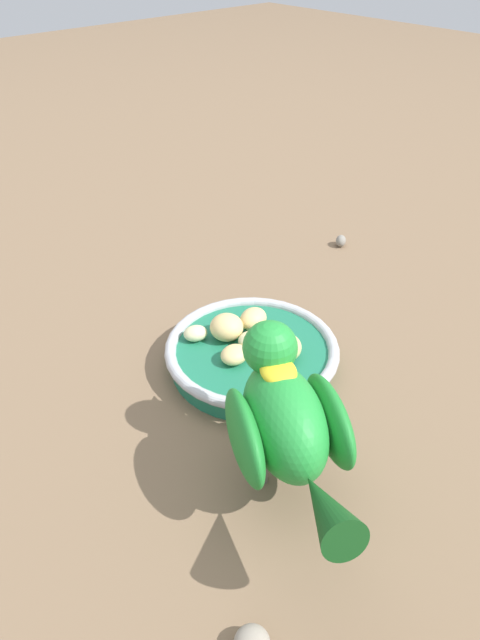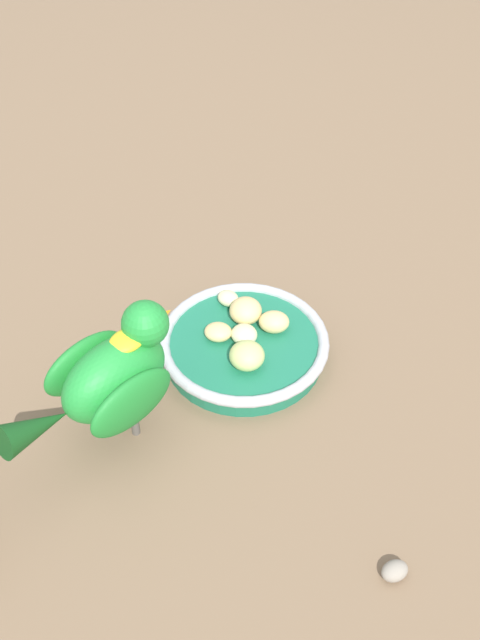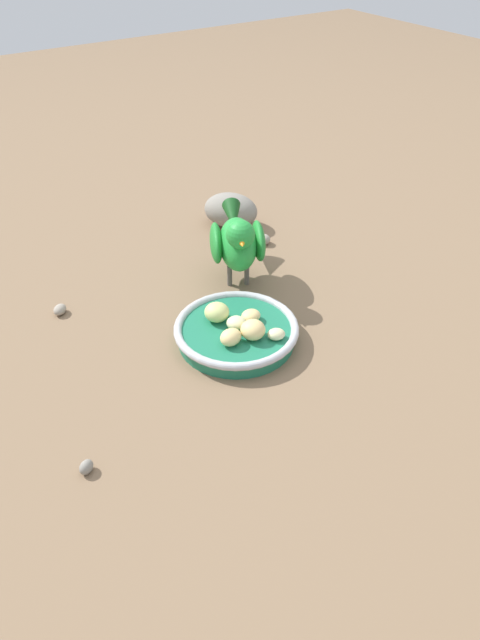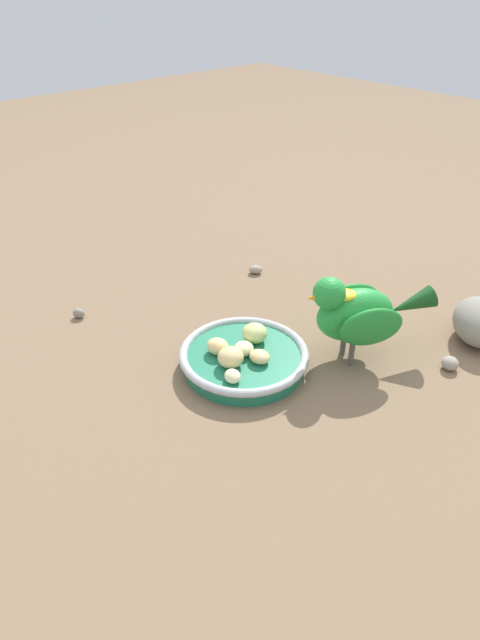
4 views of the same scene
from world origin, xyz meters
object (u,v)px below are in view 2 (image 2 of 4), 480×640
object	(u,v)px
feeding_bowl	(244,346)
parrot	(111,376)
apple_piece_0	(246,311)
apple_piece_1	(244,334)
apple_piece_4	(274,322)
apple_piece_5	(228,298)
apple_piece_2	(246,355)
apple_piece_3	(218,332)
pebble_2	(395,571)

from	to	relation	value
feeding_bowl	parrot	size ratio (longest dim) A/B	0.99
apple_piece_0	apple_piece_1	size ratio (longest dim) A/B	1.24
apple_piece_4	apple_piece_0	bearing A→B (deg)	170.60
apple_piece_0	apple_piece_5	world-z (taller)	apple_piece_0
apple_piece_2	apple_piece_5	world-z (taller)	apple_piece_2
feeding_bowl	apple_piece_5	bearing A→B (deg)	123.23
apple_piece_3	apple_piece_4	distance (m)	0.06
pebble_2	apple_piece_2	bearing A→B (deg)	135.98
apple_piece_5	parrot	world-z (taller)	parrot
apple_piece_2	parrot	xyz separation A→B (m)	(-0.10, -0.10, 0.04)
apple_piece_2	pebble_2	xyz separation A→B (m)	(0.19, -0.18, -0.03)
apple_piece_4	apple_piece_5	world-z (taller)	apple_piece_4
feeding_bowl	apple_piece_5	size ratio (longest dim) A/B	7.21
apple_piece_0	apple_piece_4	size ratio (longest dim) A/B	1.08
apple_piece_0	apple_piece_2	xyz separation A→B (m)	(0.02, -0.07, -0.00)
feeding_bowl	apple_piece_4	xyz separation A→B (m)	(0.03, 0.03, 0.02)
apple_piece_0	apple_piece_5	distance (m)	0.03
apple_piece_2	apple_piece_4	distance (m)	0.06
apple_piece_0	pebble_2	world-z (taller)	apple_piece_0
feeding_bowl	apple_piece_2	size ratio (longest dim) A/B	4.97
apple_piece_4	parrot	distance (m)	0.21
apple_piece_3	apple_piece_5	distance (m)	0.06
parrot	apple_piece_0	bearing A→B (deg)	1.07
apple_piece_1	apple_piece_5	size ratio (longest dim) A/B	1.14
feeding_bowl	pebble_2	size ratio (longest dim) A/B	7.55
apple_piece_2	apple_piece_3	distance (m)	0.05
apple_piece_3	apple_piece_5	xyz separation A→B (m)	(-0.01, 0.06, -0.00)
apple_piece_2	parrot	bearing A→B (deg)	-135.32
apple_piece_0	pebble_2	size ratio (longest dim) A/B	1.48
feeding_bowl	apple_piece_3	world-z (taller)	apple_piece_3
feeding_bowl	apple_piece_3	size ratio (longest dim) A/B	6.13
apple_piece_2	apple_piece_3	bearing A→B (deg)	143.44
apple_piece_2	pebble_2	world-z (taller)	apple_piece_2
apple_piece_1	apple_piece_2	distance (m)	0.04
parrot	apple_piece_5	bearing A→B (deg)	10.86
feeding_bowl	apple_piece_2	xyz separation A→B (m)	(0.01, -0.03, 0.02)
apple_piece_0	apple_piece_1	bearing A→B (deg)	-76.22
apple_piece_5	parrot	bearing A→B (deg)	-106.66
apple_piece_0	apple_piece_2	distance (m)	0.07
feeding_bowl	apple_piece_0	xyz separation A→B (m)	(-0.01, 0.03, 0.02)
pebble_2	parrot	bearing A→B (deg)	164.92
apple_piece_0	apple_piece_3	bearing A→B (deg)	-120.13
apple_piece_2	apple_piece_4	size ratio (longest dim) A/B	1.12
apple_piece_1	apple_piece_3	xyz separation A→B (m)	(-0.03, -0.00, -0.00)
apple_piece_2	pebble_2	distance (m)	0.26
feeding_bowl	pebble_2	world-z (taller)	feeding_bowl
feeding_bowl	apple_piece_5	world-z (taller)	apple_piece_5
feeding_bowl	apple_piece_4	size ratio (longest dim) A/B	5.54
apple_piece_2	apple_piece_5	xyz separation A→B (m)	(-0.05, 0.09, -0.01)
apple_piece_1	parrot	distance (m)	0.17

